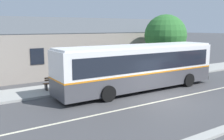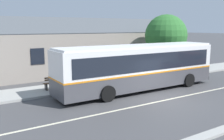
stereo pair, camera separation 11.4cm
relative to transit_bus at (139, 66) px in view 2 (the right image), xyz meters
name	(u,v)px [view 2 (the right image)]	position (x,y,z in m)	size (l,w,h in m)	color
ground_plane	(168,100)	(-0.03, -2.90, -1.73)	(300.00, 300.00, 0.00)	#424244
sidewalk_far	(115,81)	(-0.03, 3.10, -1.65)	(60.00, 3.00, 0.15)	#9E9E99
lane_divider_stripe	(168,100)	(-0.03, -2.90, -1.72)	(60.00, 0.16, 0.01)	beige
community_building	(58,51)	(-2.08, 10.62, 0.32)	(28.32, 8.30, 6.45)	gray
transit_bus	(139,66)	(0.00, 0.00, 0.00)	(12.39, 2.81, 3.21)	#47474C
bench_by_building	(55,83)	(-5.18, 2.86, -1.16)	(1.65, 0.51, 0.94)	brown
bench_down_street	(100,77)	(-1.48, 3.10, -1.15)	(1.80, 0.51, 0.94)	brown
street_tree_primary	(166,36)	(6.25, 3.85, 1.91)	(4.01, 4.01, 5.65)	#4C3828
bus_stop_sign	(179,58)	(6.31, 2.09, -0.09)	(0.36, 0.07, 2.40)	gray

